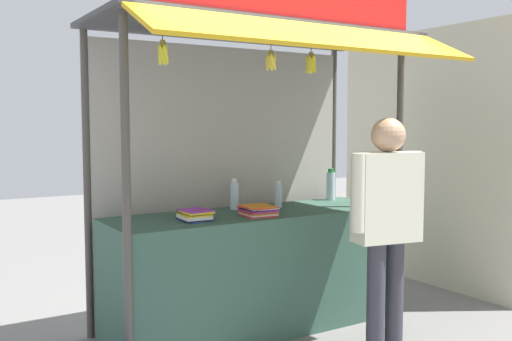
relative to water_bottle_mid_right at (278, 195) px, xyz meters
The scene contains 13 objects.
ground_plane 1.16m from the water_bottle_mid_right, 156.81° to the right, with size 20.00×20.00×0.00m, color slate.
stall_counter 0.70m from the water_bottle_mid_right, 156.81° to the right, with size 2.52×0.78×0.99m, color #385B4C.
stall_structure 0.72m from the water_bottle_mid_right, behind, with size 2.72×1.65×2.86m.
water_bottle_mid_right is the anchor object (origin of this frame).
water_bottle_back_right 0.72m from the water_bottle_mid_right, 10.73° to the left, with size 0.09×0.09×0.30m.
water_bottle_center 0.41m from the water_bottle_mid_right, 165.80° to the left, with size 0.08×0.08×0.27m.
magazine_stack_far_right 0.97m from the water_bottle_mid_right, 165.23° to the right, with size 0.24×0.27×0.08m.
magazine_stack_front_right 0.51m from the water_bottle_mid_right, 142.74° to the right, with size 0.28×0.29×0.08m.
banana_bunch_leftmost 1.35m from the water_bottle_mid_right, 128.40° to the right, with size 0.09×0.09×0.26m.
banana_bunch_rightmost 1.26m from the water_bottle_mid_right, 101.73° to the right, with size 0.10×0.10×0.26m.
banana_bunch_inner_left 1.84m from the water_bottle_mid_right, 154.96° to the right, with size 0.08×0.09×0.26m.
vendor_person 1.12m from the water_bottle_mid_right, 77.48° to the right, with size 0.67×0.31×1.78m.
neighbour_wall 2.09m from the water_bottle_mid_right, ahead, with size 0.20×2.40×2.73m, color beige.
Camera 1 is at (-2.55, -4.08, 1.74)m, focal length 40.66 mm.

